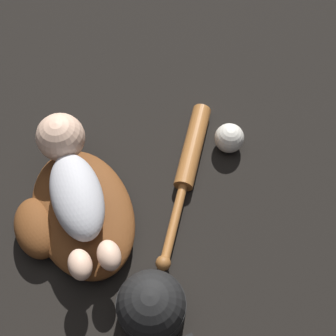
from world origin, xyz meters
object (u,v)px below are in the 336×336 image
Objects in this scene: baseball_bat at (189,162)px; baseball_cap at (152,307)px; baseball at (229,138)px; baseball_glove at (75,214)px; baby_figure at (72,178)px.

baseball_cap reaches higher than baseball_bat.
baseball reaches higher than baseball_bat.
baseball_bat is at bearing -107.25° from baseball_glove.
baby_figure is 0.28m from baseball_bat.
baseball_bat is at bearing 74.49° from baseball.
baseball_cap reaches higher than baseball_glove.
baseball_glove is 0.26m from baseball_cap.
baseball_cap is (-0.18, 0.30, 0.03)m from baseball_bat.
baby_figure is 0.38m from baseball.
baseball is at bearing -106.76° from baseball_glove.
baseball_cap is (-0.26, 0.03, 0.02)m from baseball_glove.
baseball_glove is 1.72× the size of baseball_cap.
baseball_glove is at bearing -6.65° from baseball_cap.
baby_figure is at bearing 64.56° from baseball_bat.
baby_figure reaches higher than baseball_glove.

